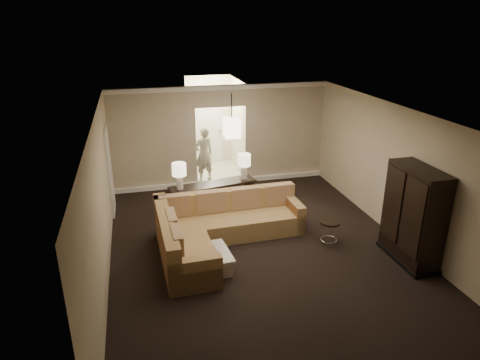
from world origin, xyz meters
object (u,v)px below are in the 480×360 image
object	(u,v)px
console_table	(213,196)
drink_table	(330,228)
sectional_sofa	(217,228)
person	(204,152)
armoire	(413,217)
coffee_table	(206,261)

from	to	relation	value
console_table	drink_table	size ratio (longest dim) A/B	4.08
sectional_sofa	person	size ratio (longest dim) A/B	1.79
armoire	person	bearing A→B (deg)	120.91
armoire	person	size ratio (longest dim) A/B	1.08
console_table	drink_table	xyz separation A→B (m)	(2.08, -1.99, -0.10)
sectional_sofa	armoire	xyz separation A→B (m)	(3.52, -1.50, 0.54)
console_table	person	bearing A→B (deg)	75.24
sectional_sofa	person	bearing A→B (deg)	82.77
drink_table	person	size ratio (longest dim) A/B	0.29
console_table	person	size ratio (longest dim) A/B	1.20
sectional_sofa	armoire	distance (m)	3.86
console_table	person	xyz separation A→B (m)	(0.17, 2.30, 0.41)
sectional_sofa	coffee_table	world-z (taller)	sectional_sofa
armoire	person	distance (m)	6.12
person	console_table	bearing A→B (deg)	65.95
person	drink_table	bearing A→B (deg)	94.25
console_table	coffee_table	bearing A→B (deg)	-114.72
armoire	console_table	bearing A→B (deg)	138.36
coffee_table	drink_table	size ratio (longest dim) A/B	1.85
armoire	sectional_sofa	bearing A→B (deg)	156.85
console_table	armoire	world-z (taller)	armoire
coffee_table	drink_table	bearing A→B (deg)	7.51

